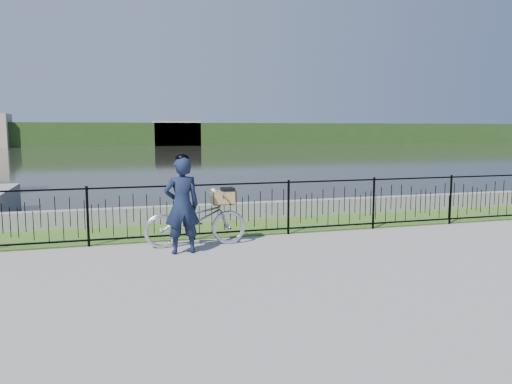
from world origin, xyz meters
name	(u,v)px	position (x,y,z in m)	size (l,w,h in m)	color
ground	(266,256)	(0.00, 0.00, 0.00)	(120.00, 120.00, 0.00)	gray
grass_strip	(231,228)	(0.00, 2.60, 0.00)	(60.00, 2.00, 0.01)	#3F651F
water	(143,156)	(0.00, 33.00, 0.00)	(120.00, 120.00, 0.00)	black
quay_wall	(222,212)	(0.00, 3.60, 0.20)	(60.00, 0.30, 0.40)	gray
fence	(242,209)	(0.00, 1.60, 0.58)	(14.00, 0.06, 1.15)	black
far_treeline	(129,134)	(0.00, 60.00, 1.50)	(120.00, 6.00, 3.00)	#2A471B
far_building_right	(177,133)	(6.00, 58.50, 1.60)	(6.00, 3.00, 3.20)	#AB9F89
bicycle_rig	(196,219)	(-1.04, 1.09, 0.52)	(1.92, 0.67, 1.11)	#B6BCC3
cyclist	(182,204)	(-1.37, 0.60, 0.88)	(0.65, 0.45, 1.79)	#121B33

